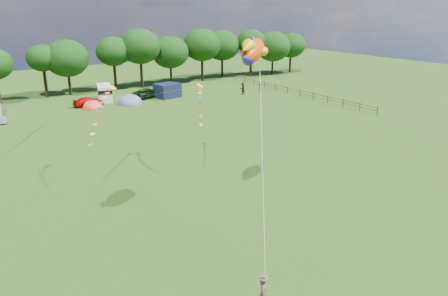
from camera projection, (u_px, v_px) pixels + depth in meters
ground_plane at (295, 240)px, 27.84m from camera, size 180.00×180.00×0.00m
tree_line at (90, 55)px, 71.77m from camera, size 102.98×10.98×10.27m
fence at (294, 91)px, 71.80m from camera, size 0.12×33.12×1.20m
car_c at (88, 102)px, 64.05m from camera, size 4.41×2.06×1.29m
car_d at (148, 93)px, 69.92m from camera, size 5.98×4.04×1.49m
campervan_c at (104, 92)px, 67.64m from camera, size 3.32×5.27×2.40m
tent_orange at (93, 108)px, 62.74m from camera, size 2.92×3.20×2.29m
tent_greyblue at (130, 104)px, 65.75m from camera, size 3.83×4.19×2.85m
awning_navy at (167, 90)px, 69.80m from camera, size 3.99×3.42×2.25m
kite_flyer at (263, 293)px, 21.34m from camera, size 0.73×0.74×1.71m
fish_kite at (252, 51)px, 30.26m from camera, size 4.04×3.32×2.24m
streamer_kite_b at (103, 105)px, 36.42m from camera, size 4.24×4.55×3.77m
streamer_kite_c at (200, 97)px, 40.03m from camera, size 3.20×4.98×2.81m
walker_a at (242, 89)px, 72.09m from camera, size 0.99×0.66×1.97m
walker_b at (260, 88)px, 74.19m from camera, size 1.08×0.86×1.52m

